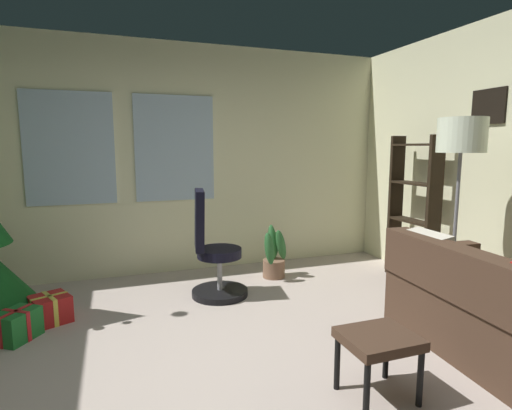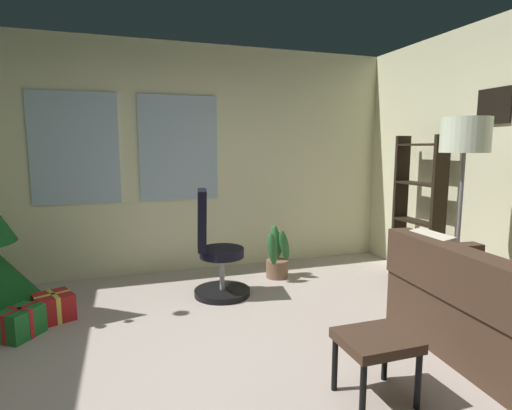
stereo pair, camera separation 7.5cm
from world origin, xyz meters
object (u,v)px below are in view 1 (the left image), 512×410
(gift_box_green, at_px, (17,325))
(bookshelf, at_px, (414,216))
(footstool, at_px, (378,344))
(floor_lamp, at_px, (461,149))
(potted_plant, at_px, (274,256))
(gift_box_red, at_px, (50,309))
(office_chair, at_px, (213,256))

(gift_box_green, height_order, bookshelf, bookshelf)
(bookshelf, bearing_deg, footstool, -134.92)
(footstool, xyz_separation_m, floor_lamp, (1.26, 0.71, 1.13))
(bookshelf, relative_size, potted_plant, 2.64)
(bookshelf, relative_size, floor_lamp, 0.94)
(gift_box_red, relative_size, bookshelf, 0.24)
(floor_lamp, bearing_deg, gift_box_green, 166.39)
(floor_lamp, xyz_separation_m, potted_plant, (-1.00, 1.57, -1.22))
(potted_plant, bearing_deg, gift_box_green, -163.24)
(office_chair, bearing_deg, gift_box_red, -175.06)
(gift_box_green, relative_size, bookshelf, 0.23)
(footstool, bearing_deg, gift_box_green, 144.63)
(gift_box_red, bearing_deg, floor_lamp, -18.84)
(footstool, xyz_separation_m, bookshelf, (1.68, 1.69, 0.39))
(office_chair, relative_size, potted_plant, 1.76)
(gift_box_red, bearing_deg, potted_plant, 11.61)
(footstool, relative_size, gift_box_green, 1.12)
(bookshelf, height_order, potted_plant, bookshelf)
(office_chair, height_order, floor_lamp, floor_lamp)
(potted_plant, bearing_deg, floor_lamp, -57.55)
(office_chair, bearing_deg, bookshelf, -6.54)
(floor_lamp, bearing_deg, footstool, -150.62)
(office_chair, xyz_separation_m, floor_lamp, (1.78, -1.23, 1.06))
(floor_lamp, bearing_deg, potted_plant, 122.45)
(gift_box_green, bearing_deg, bookshelf, 2.17)
(bookshelf, distance_m, floor_lamp, 1.30)
(gift_box_red, relative_size, gift_box_green, 1.01)
(office_chair, distance_m, floor_lamp, 2.41)
(footstool, height_order, bookshelf, bookshelf)
(footstool, xyz_separation_m, gift_box_red, (-1.98, 1.82, -0.22))
(gift_box_green, relative_size, potted_plant, 0.62)
(footstool, xyz_separation_m, office_chair, (-0.52, 1.94, 0.07))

